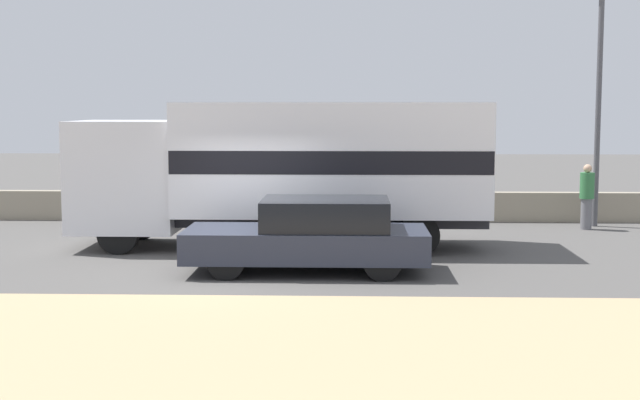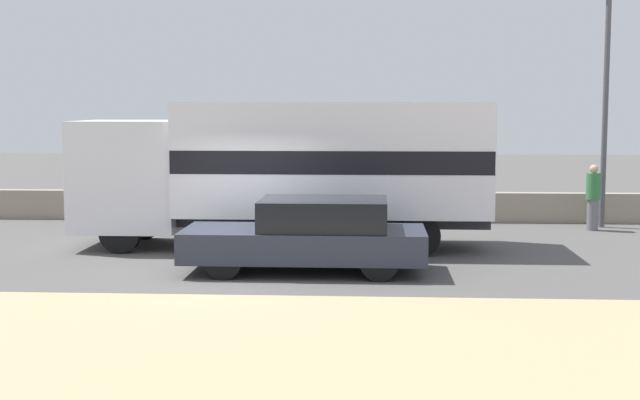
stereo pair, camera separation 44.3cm
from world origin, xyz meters
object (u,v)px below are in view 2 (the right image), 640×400
at_px(street_lamp, 606,84).
at_px(pedestrian, 593,196).
at_px(car_hatchback, 310,235).
at_px(box_truck, 293,165).

bearing_deg(street_lamp, pedestrian, -122.22).
bearing_deg(pedestrian, car_hatchback, -137.81).
relative_size(box_truck, car_hatchback, 1.98).
distance_m(street_lamp, box_truck, 8.48).
height_order(box_truck, pedestrian, box_truck).
bearing_deg(car_hatchback, pedestrian, -137.81).
bearing_deg(box_truck, car_hatchback, 101.05).
distance_m(street_lamp, car_hatchback, 9.91).
bearing_deg(car_hatchback, street_lamp, -136.68).
bearing_deg(pedestrian, street_lamp, 57.78).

